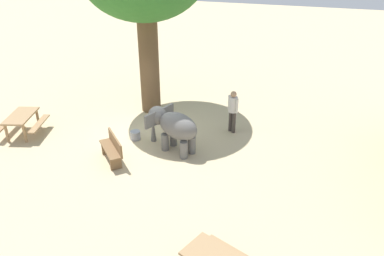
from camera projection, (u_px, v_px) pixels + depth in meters
The scene contains 6 objects.
ground_plane at pixel (152, 138), 13.81m from camera, with size 60.00×60.00×0.00m, color tan.
elephant at pixel (173, 126), 12.68m from camera, with size 1.60×2.03×1.42m.
person_handler at pixel (233, 109), 13.82m from camera, with size 0.34×0.43×1.62m.
wooden_bench at pixel (113, 148), 12.23m from camera, with size 1.29×1.25×0.88m.
picnic_table_near at pixel (22, 120), 13.80m from camera, with size 1.84×1.82×0.78m.
feed_bucket at pixel (135, 135), 13.65m from camera, with size 0.36×0.36×0.32m, color gray.
Camera 1 is at (11.14, 4.94, 6.67)m, focal length 35.45 mm.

